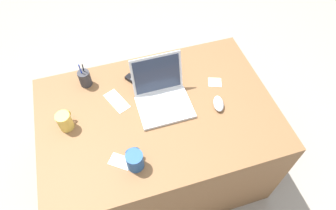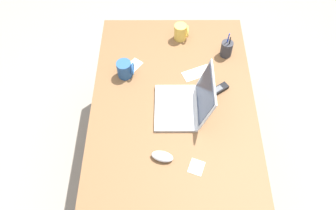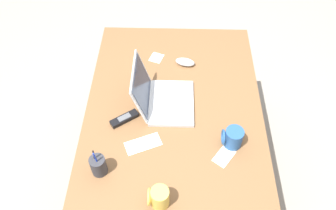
# 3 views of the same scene
# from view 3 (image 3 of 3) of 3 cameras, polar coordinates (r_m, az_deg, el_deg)

# --- Properties ---
(ground_plane) EXTENTS (6.00, 6.00, 0.00)m
(ground_plane) POSITION_cam_3_polar(r_m,az_deg,el_deg) (2.45, 0.63, -11.90)
(ground_plane) COLOR gray
(desk) EXTENTS (1.39, 0.94, 0.75)m
(desk) POSITION_cam_3_polar(r_m,az_deg,el_deg) (2.12, 0.72, -7.25)
(desk) COLOR brown
(desk) RESTS_ON ground
(laptop) EXTENTS (0.31, 0.31, 0.25)m
(laptop) POSITION_cam_3_polar(r_m,az_deg,el_deg) (1.80, -1.22, 1.29)
(laptop) COLOR silver
(laptop) RESTS_ON desk
(computer_mouse) EXTENTS (0.09, 0.13, 0.04)m
(computer_mouse) POSITION_cam_3_polar(r_m,az_deg,el_deg) (2.04, 2.75, 7.22)
(computer_mouse) COLOR silver
(computer_mouse) RESTS_ON desk
(coffee_mug_white) EXTENTS (0.09, 0.10, 0.11)m
(coffee_mug_white) POSITION_cam_3_polar(r_m,az_deg,el_deg) (1.67, 10.65, -5.43)
(coffee_mug_white) COLOR #26518C
(coffee_mug_white) RESTS_ON desk
(coffee_mug_tall) EXTENTS (0.08, 0.09, 0.11)m
(coffee_mug_tall) POSITION_cam_3_polar(r_m,az_deg,el_deg) (1.50, -1.72, -15.26)
(coffee_mug_tall) COLOR #E0BC4C
(coffee_mug_tall) RESTS_ON desk
(cordless_phone) EXTENTS (0.12, 0.15, 0.03)m
(cordless_phone) POSITION_cam_3_polar(r_m,az_deg,el_deg) (1.78, -7.47, -2.28)
(cordless_phone) COLOR black
(cordless_phone) RESTS_ON desk
(pen_holder) EXTENTS (0.07, 0.07, 0.17)m
(pen_holder) POSITION_cam_3_polar(r_m,az_deg,el_deg) (1.60, -11.77, -9.88)
(pen_holder) COLOR #333338
(pen_holder) RESTS_ON desk
(paper_note_near_laptop) EXTENTS (0.14, 0.19, 0.00)m
(paper_note_near_laptop) POSITION_cam_3_polar(r_m,az_deg,el_deg) (1.69, -4.36, -6.51)
(paper_note_near_laptop) COLOR white
(paper_note_near_laptop) RESTS_ON desk
(paper_note_left) EXTENTS (0.13, 0.12, 0.00)m
(paper_note_left) POSITION_cam_3_polar(r_m,az_deg,el_deg) (1.67, 9.23, -8.45)
(paper_note_left) COLOR white
(paper_note_left) RESTS_ON desk
(paper_note_right) EXTENTS (0.10, 0.10, 0.00)m
(paper_note_right) POSITION_cam_3_polar(r_m,az_deg,el_deg) (2.09, -2.08, 7.93)
(paper_note_right) COLOR white
(paper_note_right) RESTS_ON desk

